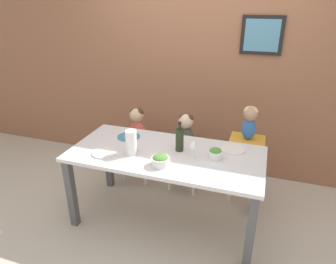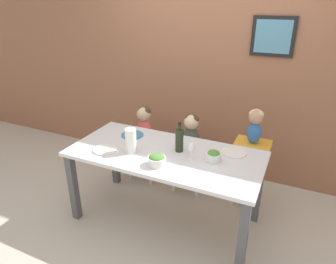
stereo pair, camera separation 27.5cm
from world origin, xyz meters
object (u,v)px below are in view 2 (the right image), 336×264
Objects in this scene: chair_far_center at (190,159)px; salad_bowl_small at (213,156)px; wine_glass_near at (191,147)px; dinner_plate_back_left at (132,135)px; chair_far_left at (145,149)px; chair_right_highchair at (251,157)px; wine_bottle at (179,140)px; person_child_center at (191,132)px; dinner_plate_back_right at (234,153)px; salad_bowl_large at (157,160)px; dinner_plate_front_left at (105,150)px; person_child_left at (144,124)px; person_baby_right at (255,123)px; paper_towel_roll at (131,141)px.

salad_bowl_small is (0.44, -0.61, 0.44)m from chair_far_center.
chair_far_center is 0.86m from wine_glass_near.
chair_far_left is at bearing 103.67° from dinner_plate_back_left.
chair_right_highchair is 0.87m from wine_bottle.
person_child_center reaches higher than dinner_plate_back_right.
dinner_plate_back_right is at bearing 41.47° from salad_bowl_large.
salad_bowl_small is 0.94m from dinner_plate_back_left.
chair_far_left is 0.68m from person_child_center.
wine_bottle is (0.09, -0.56, 0.51)m from chair_far_center.
dinner_plate_front_left is (-0.98, -0.23, -0.04)m from salad_bowl_small.
salad_bowl_small is 0.56× the size of dinner_plate_back_right.
chair_far_left is 1.00× the size of chair_far_center.
dinner_plate_front_left reaches higher than chair_far_center.
wine_bottle reaches higher than wine_glass_near.
salad_bowl_small is (1.03, -0.61, 0.10)m from person_child_left.
wine_bottle reaches higher than chair_far_center.
wine_glass_near is 0.70× the size of dinner_plate_back_left.
person_baby_right is 1.57× the size of dinner_plate_back_left.
chair_far_left is at bearing 149.47° from salad_bowl_small.
wine_glass_near reaches higher than dinner_plate_back_left.
chair_far_left is 2.74× the size of wine_glass_near.
dinner_plate_front_left is (-0.79, -0.18, -0.11)m from wine_glass_near.
chair_right_highchair is 1.12m from salad_bowl_large.
chair_far_left is 0.61m from dinner_plate_back_left.
chair_right_highchair is at bearing 20.97° from dinner_plate_back_left.
wine_glass_near reaches higher than person_child_left.
person_child_left is at bearing 179.84° from chair_far_center.
person_child_left is 0.59m from person_child_center.
chair_far_left is at bearing 180.00° from chair_right_highchair.
person_child_left is 2.07× the size of dinner_plate_back_right.
wine_glass_near is at bearing -123.20° from chair_right_highchair.
person_child_center reaches higher than salad_bowl_large.
person_child_left reaches higher than chair_right_highchair.
person_child_left is 0.46m from dinner_plate_back_left.
person_child_center is 0.59m from wine_bottle.
wine_glass_near is at bearing -15.96° from dinner_plate_back_left.
chair_far_center is 0.70m from chair_right_highchair.
wine_bottle is at bearing -80.70° from chair_far_center.
salad_bowl_large is at bearing -55.17° from person_child_left.
dinner_plate_front_left and dinner_plate_back_left have the same top height.
chair_right_highchair is 0.38m from person_baby_right.
person_child_center reaches higher than salad_bowl_small.
salad_bowl_small is (0.44, -0.61, 0.10)m from person_child_center.
wine_bottle is 1.76× the size of wine_glass_near.
wine_glass_near is (0.25, -0.65, 0.51)m from chair_far_center.
person_baby_right is at bearing 0.18° from chair_far_center.
person_child_left is at bearing 90.00° from chair_far_left.
dinner_plate_back_left and dinner_plate_back_right have the same top height.
paper_towel_roll reaches higher than salad_bowl_small.
dinner_plate_back_left is at bearing -177.13° from dinner_plate_back_right.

